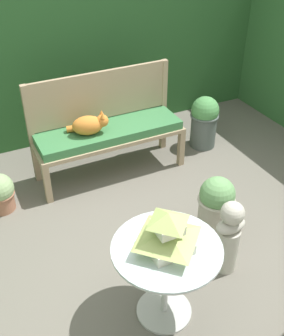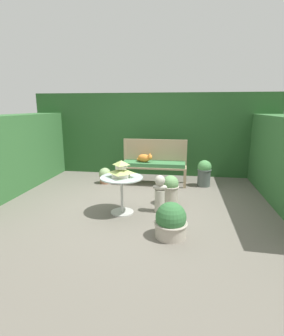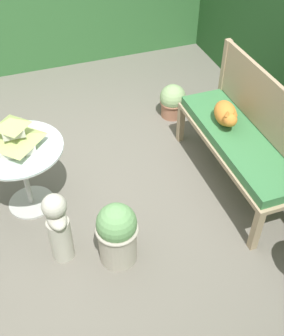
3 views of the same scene
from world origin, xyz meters
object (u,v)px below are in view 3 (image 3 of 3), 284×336
(pagoda_birdhouse, at_px, (14,135))
(cat, at_px, (226,114))
(garden_bust, at_px, (58,226))
(potted_plant_path_edge, at_px, (173,101))
(garden_bench, at_px, (238,144))
(potted_plant_hedge_corner, at_px, (117,233))
(patio_table, at_px, (21,160))

(pagoda_birdhouse, bearing_deg, cat, 85.80)
(garden_bust, xyz_separation_m, potted_plant_path_edge, (-1.46, 1.54, -0.16))
(pagoda_birdhouse, bearing_deg, garden_bench, 79.19)
(cat, bearing_deg, potted_plant_hedge_corner, -47.78)
(patio_table, height_order, potted_plant_hedge_corner, patio_table)
(cat, height_order, potted_plant_path_edge, cat)
(patio_table, relative_size, potted_plant_hedge_corner, 1.30)
(cat, xyz_separation_m, garden_bust, (0.51, -1.62, -0.29))
(garden_bench, height_order, potted_plant_hedge_corner, potted_plant_hedge_corner)
(patio_table, relative_size, potted_plant_path_edge, 1.92)
(potted_plant_path_edge, bearing_deg, pagoda_birdhouse, -64.15)
(patio_table, bearing_deg, potted_plant_path_edge, 115.85)
(garden_bust, relative_size, potted_plant_hedge_corner, 1.18)
(garden_bench, height_order, pagoda_birdhouse, pagoda_birdhouse)
(garden_bench, xyz_separation_m, potted_plant_path_edge, (-1.17, -0.11, -0.26))
(cat, relative_size, garden_bust, 0.59)
(cat, relative_size, patio_table, 0.53)
(cat, height_order, garden_bust, cat)
(pagoda_birdhouse, height_order, garden_bust, pagoda_birdhouse)
(patio_table, distance_m, pagoda_birdhouse, 0.26)
(cat, distance_m, garden_bust, 1.73)
(potted_plant_path_edge, bearing_deg, garden_bust, -46.45)
(cat, height_order, potted_plant_hedge_corner, cat)
(patio_table, height_order, potted_plant_path_edge, patio_table)
(garden_bench, bearing_deg, cat, -172.86)
(garden_bust, bearing_deg, potted_plant_hedge_corner, 64.49)
(potted_plant_hedge_corner, bearing_deg, garden_bust, -112.22)
(patio_table, bearing_deg, garden_bench, 79.19)
(potted_plant_hedge_corner, bearing_deg, potted_plant_path_edge, 145.12)
(garden_bench, height_order, cat, cat)
(patio_table, xyz_separation_m, garden_bust, (0.64, 0.16, -0.17))
(patio_table, distance_m, garden_bust, 0.68)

